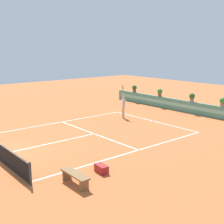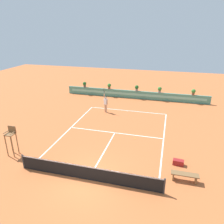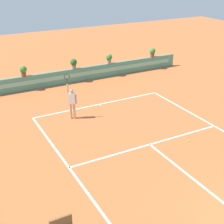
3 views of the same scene
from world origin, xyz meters
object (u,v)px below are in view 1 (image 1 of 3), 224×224
object	(u,v)px
tennis_player	(123,105)
tennis_ball_near_baseline	(104,142)
potted_plant_left	(160,92)
bench_courtside	(75,176)
gear_bag	(101,169)
potted_plant_far_left	(134,88)
potted_plant_right	(223,101)
potted_plant_centre	(192,97)

from	to	relation	value
tennis_player	tennis_ball_near_baseline	bearing A→B (deg)	-51.65
tennis_ball_near_baseline	potted_plant_left	world-z (taller)	potted_plant_left
bench_courtside	tennis_ball_near_baseline	bearing A→B (deg)	130.21
gear_bag	tennis_player	bearing A→B (deg)	133.24
bench_courtside	potted_plant_far_left	world-z (taller)	potted_plant_far_left
potted_plant_far_left	bench_courtside	bearing A→B (deg)	-50.67
potted_plant_right	potted_plant_far_left	bearing A→B (deg)	180.00
tennis_player	bench_courtside	bearing A→B (deg)	-50.78
gear_bag	potted_plant_far_left	world-z (taller)	potted_plant_far_left
potted_plant_centre	potted_plant_far_left	xyz separation A→B (m)	(-6.97, 0.00, 0.00)
tennis_ball_near_baseline	potted_plant_right	xyz separation A→B (m)	(1.21, 10.62, 1.38)
tennis_player	potted_plant_centre	bearing A→B (deg)	66.80
bench_courtside	tennis_ball_near_baseline	world-z (taller)	bench_courtside
bench_courtside	tennis_ball_near_baseline	size ratio (longest dim) A/B	23.53
tennis_ball_near_baseline	potted_plant_centre	world-z (taller)	potted_plant_centre
bench_courtside	tennis_ball_near_baseline	xyz separation A→B (m)	(-3.69, 4.36, -0.34)
potted_plant_centre	tennis_ball_near_baseline	bearing A→B (deg)	-81.35
bench_courtside	potted_plant_far_left	xyz separation A→B (m)	(-12.27, 14.98, 1.04)
tennis_player	potted_plant_right	bearing A→B (deg)	46.90
tennis_ball_near_baseline	potted_plant_far_left	distance (m)	13.73
potted_plant_far_left	tennis_player	bearing A→B (deg)	-50.50
potted_plant_centre	potted_plant_right	bearing A→B (deg)	0.00
tennis_player	potted_plant_right	world-z (taller)	tennis_player
tennis_ball_near_baseline	potted_plant_far_left	bearing A→B (deg)	128.95
gear_bag	potted_plant_centre	xyz separation A→B (m)	(-4.98, 13.39, 1.23)
potted_plant_centre	potted_plant_left	world-z (taller)	same
tennis_ball_near_baseline	potted_plant_centre	distance (m)	10.83
potted_plant_centre	bench_courtside	bearing A→B (deg)	-70.51
tennis_player	potted_plant_centre	world-z (taller)	tennis_player
gear_bag	tennis_ball_near_baseline	world-z (taller)	gear_bag
tennis_ball_near_baseline	potted_plant_centre	bearing A→B (deg)	98.65
potted_plant_centre	tennis_player	bearing A→B (deg)	-113.20
bench_courtside	potted_plant_far_left	size ratio (longest dim) A/B	2.21
bench_courtside	potted_plant_right	world-z (taller)	potted_plant_right
tennis_player	potted_plant_right	size ratio (longest dim) A/B	3.57
potted_plant_right	potted_plant_left	size ratio (longest dim) A/B	1.00
tennis_ball_near_baseline	potted_plant_left	size ratio (longest dim) A/B	0.09
gear_bag	potted_plant_left	xyz separation A→B (m)	(-8.55, 13.39, 1.23)
gear_bag	potted_plant_right	xyz separation A→B (m)	(-2.16, 13.39, 1.23)
tennis_player	potted_plant_far_left	xyz separation A→B (m)	(-4.59, 5.56, 0.36)
tennis_ball_near_baseline	potted_plant_centre	xyz separation A→B (m)	(-1.62, 10.62, 1.38)
bench_courtside	potted_plant_right	bearing A→B (deg)	99.40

